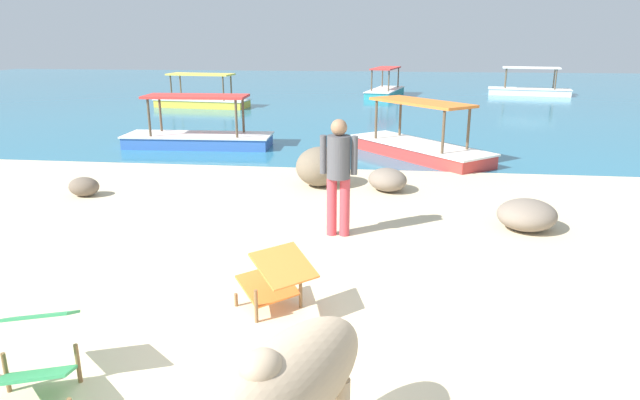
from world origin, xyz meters
TOP-DOWN VIEW (x-y plane):
  - sand_beach at (0.00, 0.00)m, footprint 18.00×14.00m
  - water_surface at (0.00, 22.00)m, footprint 60.00×36.00m
  - cow at (0.46, -1.42)m, footprint 1.13×1.78m
  - deck_chair_near at (-0.02, 0.72)m, footprint 0.91×0.92m
  - deck_chair_far at (-1.59, -0.75)m, footprint 0.77×0.90m
  - person_standing at (0.39, 3.04)m, footprint 0.51×0.32m
  - shore_rock_large at (-4.14, 4.45)m, footprint 0.54×0.42m
  - shore_rock_medium at (3.05, 3.59)m, footprint 1.17×1.16m
  - shore_rock_small at (-0.17, 5.64)m, footprint 1.09×1.15m
  - shore_rock_flat at (1.07, 5.43)m, footprint 0.97×0.99m
  - boat_yellow at (-6.16, 16.83)m, footprint 3.78×1.58m
  - boat_white at (7.62, 23.05)m, footprint 3.81×1.76m
  - boat_red at (1.77, 8.47)m, footprint 3.29×3.52m
  - boat_teal at (0.91, 21.89)m, footprint 1.89×3.83m
  - boat_blue at (-3.67, 9.08)m, footprint 3.71×1.30m

SIDE VIEW (x-z plane):
  - water_surface at x=0.00m, z-range -0.01..0.01m
  - sand_beach at x=0.00m, z-range 0.00..0.04m
  - shore_rock_large at x=-4.14m, z-range 0.04..0.37m
  - shore_rock_flat at x=1.07m, z-range 0.04..0.44m
  - shore_rock_medium at x=3.05m, z-range 0.04..0.48m
  - boat_yellow at x=-6.16m, z-range -0.35..0.94m
  - boat_white at x=7.62m, z-range -0.35..0.94m
  - boat_red at x=1.77m, z-range -0.35..0.94m
  - boat_teal at x=0.91m, z-range -0.35..0.94m
  - boat_blue at x=-3.67m, z-range -0.35..0.94m
  - shore_rock_small at x=-0.17m, z-range 0.04..0.76m
  - deck_chair_near at x=-0.02m, z-range 0.08..0.77m
  - deck_chair_far at x=-1.59m, z-range 0.08..0.77m
  - cow at x=0.46m, z-range 0.20..1.22m
  - person_standing at x=0.39m, z-range 0.18..1.80m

